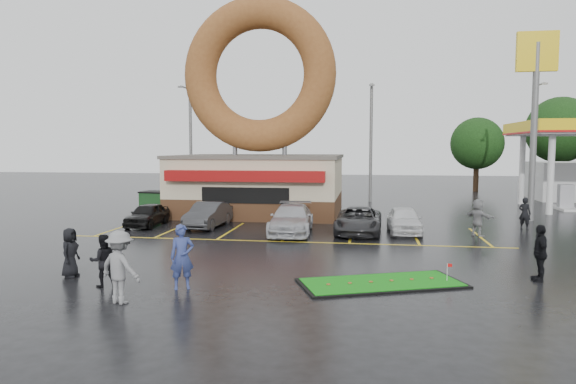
# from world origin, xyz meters

# --- Properties ---
(ground) EXTENTS (120.00, 120.00, 0.00)m
(ground) POSITION_xyz_m (0.00, 0.00, 0.00)
(ground) COLOR black
(ground) RESTS_ON ground
(donut_shop) EXTENTS (10.20, 8.70, 13.50)m
(donut_shop) POSITION_xyz_m (-3.00, 12.97, 4.46)
(donut_shop) COLOR #472B19
(donut_shop) RESTS_ON ground
(shell_sign) EXTENTS (2.20, 0.36, 10.60)m
(shell_sign) POSITION_xyz_m (13.00, 12.00, 7.38)
(shell_sign) COLOR slate
(shell_sign) RESTS_ON ground
(streetlight_left) EXTENTS (0.40, 2.21, 9.00)m
(streetlight_left) POSITION_xyz_m (-10.00, 19.92, 4.78)
(streetlight_left) COLOR slate
(streetlight_left) RESTS_ON ground
(streetlight_mid) EXTENTS (0.40, 2.21, 9.00)m
(streetlight_mid) POSITION_xyz_m (4.00, 20.92, 4.78)
(streetlight_mid) COLOR slate
(streetlight_mid) RESTS_ON ground
(streetlight_right) EXTENTS (0.40, 2.21, 9.00)m
(streetlight_right) POSITION_xyz_m (16.00, 21.92, 4.78)
(streetlight_right) COLOR slate
(streetlight_right) RESTS_ON ground
(tree_far_c) EXTENTS (6.30, 6.30, 9.00)m
(tree_far_c) POSITION_xyz_m (22.00, 34.00, 5.84)
(tree_far_c) COLOR #332114
(tree_far_c) RESTS_ON ground
(tree_far_d) EXTENTS (4.90, 4.90, 7.00)m
(tree_far_d) POSITION_xyz_m (14.00, 32.00, 4.53)
(tree_far_d) COLOR #332114
(tree_far_d) RESTS_ON ground
(car_black) EXTENTS (1.52, 3.62, 1.23)m
(car_black) POSITION_xyz_m (-7.78, 6.71, 0.61)
(car_black) COLOR black
(car_black) RESTS_ON ground
(car_dgrey) EXTENTS (1.65, 4.11, 1.33)m
(car_dgrey) POSITION_xyz_m (-4.45, 6.79, 0.66)
(car_dgrey) COLOR #303033
(car_dgrey) RESTS_ON ground
(car_silver) EXTENTS (2.18, 4.91, 1.40)m
(car_silver) POSITION_xyz_m (0.11, 5.65, 0.70)
(car_silver) COLOR #B5B5BA
(car_silver) RESTS_ON ground
(car_grey) EXTENTS (2.32, 4.68, 1.28)m
(car_grey) POSITION_xyz_m (3.35, 6.07, 0.64)
(car_grey) COLOR #2B2B2D
(car_grey) RESTS_ON ground
(car_white) EXTENTS (1.64, 3.85, 1.30)m
(car_white) POSITION_xyz_m (5.55, 6.55, 0.65)
(car_white) COLOR silver
(car_white) RESTS_ON ground
(person_blue) EXTENTS (0.83, 0.72, 1.92)m
(person_blue) POSITION_xyz_m (-1.65, -4.58, 0.96)
(person_blue) COLOR navy
(person_blue) RESTS_ON ground
(person_blackjkt) EXTENTS (0.97, 0.93, 1.58)m
(person_blackjkt) POSITION_xyz_m (-4.10, -4.70, 0.79)
(person_blackjkt) COLOR black
(person_blackjkt) RESTS_ON ground
(person_hoodie) EXTENTS (1.44, 1.10, 1.97)m
(person_hoodie) POSITION_xyz_m (-2.80, -6.17, 0.98)
(person_hoodie) COLOR gray
(person_hoodie) RESTS_ON ground
(person_bystander) EXTENTS (0.54, 0.80, 1.60)m
(person_bystander) POSITION_xyz_m (-5.73, -3.79, 0.80)
(person_bystander) COLOR black
(person_bystander) RESTS_ON ground
(person_cameraman) EXTENTS (0.47, 1.06, 1.78)m
(person_cameraman) POSITION_xyz_m (9.12, -1.97, 0.89)
(person_cameraman) COLOR black
(person_cameraman) RESTS_ON ground
(person_walker_near) EXTENTS (1.37, 1.62, 1.75)m
(person_walker_near) POSITION_xyz_m (8.94, 6.28, 0.88)
(person_walker_near) COLOR gray
(person_walker_near) RESTS_ON ground
(person_walker_far) EXTENTS (0.72, 0.67, 1.65)m
(person_walker_far) POSITION_xyz_m (11.70, 8.58, 0.82)
(person_walker_far) COLOR black
(person_walker_far) RESTS_ON ground
(dumpster) EXTENTS (1.99, 1.50, 1.30)m
(dumpster) POSITION_xyz_m (-9.57, 12.10, 0.65)
(dumpster) COLOR #19421C
(dumpster) RESTS_ON ground
(putting_green) EXTENTS (5.40, 3.81, 0.62)m
(putting_green) POSITION_xyz_m (4.19, -3.17, 0.04)
(putting_green) COLOR black
(putting_green) RESTS_ON ground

